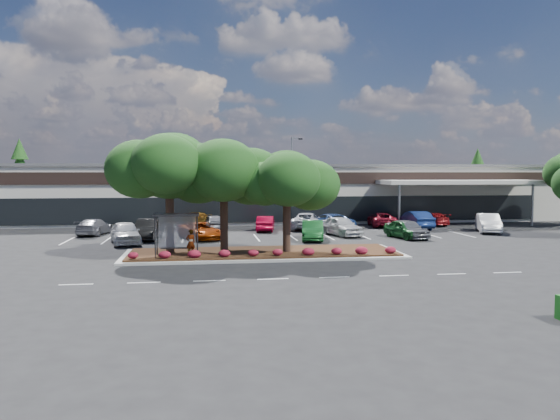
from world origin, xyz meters
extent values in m
plane|color=black|center=(0.00, 0.00, 0.00)|extent=(160.00, 160.00, 0.00)
cube|color=beige|center=(0.00, 34.00, 3.00)|extent=(80.00, 20.00, 6.00)
cube|color=#4E4E51|center=(0.00, 34.00, 6.10)|extent=(80.40, 20.40, 0.30)
cube|color=black|center=(0.00, 23.95, 4.80)|extent=(80.00, 0.25, 1.20)
cube|color=black|center=(0.00, 23.95, 1.60)|extent=(60.00, 0.18, 2.60)
cube|color=#A70B14|center=(-6.00, 23.88, 4.80)|extent=(6.00, 0.12, 1.00)
cube|color=beige|center=(20.00, 21.50, 4.40)|extent=(16.00, 5.00, 0.40)
cylinder|color=slate|center=(13.00, 19.50, 2.10)|extent=(0.24, 0.24, 4.20)
cylinder|color=slate|center=(27.00, 19.50, 2.10)|extent=(0.24, 0.24, 4.20)
cube|color=#A2A19D|center=(-2.00, 4.00, 0.07)|extent=(18.00, 6.00, 0.15)
cube|color=#3F2915|center=(-2.00, 4.00, 0.20)|extent=(17.20, 5.20, 0.12)
cube|color=silver|center=(-12.00, -4.00, 0.01)|extent=(1.60, 0.12, 0.01)
cube|color=silver|center=(-8.80, -4.00, 0.01)|extent=(1.60, 0.12, 0.01)
cube|color=silver|center=(-5.60, -4.00, 0.01)|extent=(1.60, 0.12, 0.01)
cube|color=silver|center=(-2.40, -4.00, 0.01)|extent=(1.60, 0.12, 0.01)
cube|color=silver|center=(0.80, -4.00, 0.01)|extent=(1.60, 0.12, 0.01)
cube|color=silver|center=(4.00, -4.00, 0.01)|extent=(1.60, 0.12, 0.01)
cube|color=silver|center=(7.20, -4.00, 0.01)|extent=(1.60, 0.12, 0.01)
cube|color=silver|center=(10.40, -4.00, 0.01)|extent=(1.60, 0.12, 0.01)
cube|color=silver|center=(-16.50, 13.50, 0.01)|extent=(0.12, 5.00, 0.01)
cube|color=silver|center=(-13.50, 13.50, 0.01)|extent=(0.12, 5.00, 0.01)
cube|color=silver|center=(-10.50, 13.50, 0.01)|extent=(0.12, 5.00, 0.01)
cube|color=silver|center=(-7.50, 13.50, 0.01)|extent=(0.12, 5.00, 0.01)
cube|color=silver|center=(-4.50, 13.50, 0.01)|extent=(0.12, 5.00, 0.01)
cube|color=silver|center=(-1.50, 13.50, 0.01)|extent=(0.12, 5.00, 0.01)
cube|color=silver|center=(1.50, 13.50, 0.01)|extent=(0.12, 5.00, 0.01)
cube|color=silver|center=(4.50, 13.50, 0.01)|extent=(0.12, 5.00, 0.01)
cube|color=silver|center=(7.50, 13.50, 0.01)|extent=(0.12, 5.00, 0.01)
cube|color=silver|center=(10.50, 13.50, 0.01)|extent=(0.12, 5.00, 0.01)
cube|color=silver|center=(13.50, 13.50, 0.01)|extent=(0.12, 5.00, 0.01)
cube|color=silver|center=(16.50, 13.50, 0.01)|extent=(0.12, 5.00, 0.01)
cylinder|color=black|center=(-8.75, 3.45, 1.51)|extent=(0.08, 0.08, 2.50)
cylinder|color=black|center=(-6.25, 3.45, 1.51)|extent=(0.08, 0.08, 2.50)
cylinder|color=black|center=(-8.75, 2.15, 1.51)|extent=(0.08, 0.08, 2.50)
cylinder|color=black|center=(-6.25, 2.15, 1.51)|extent=(0.08, 0.08, 2.50)
cube|color=black|center=(-7.50, 2.80, 2.80)|extent=(2.75, 1.55, 0.10)
cube|color=silver|center=(-7.50, 3.45, 1.63)|extent=(2.30, 0.03, 2.00)
cube|color=black|center=(-7.50, 3.05, 0.71)|extent=(2.00, 0.35, 0.06)
cone|color=#133710|center=(-30.00, 46.00, 5.00)|extent=(4.40, 4.40, 10.00)
cone|color=#133710|center=(34.00, 44.00, 4.50)|extent=(3.96, 3.96, 9.00)
imported|color=#594C47|center=(-6.66, 2.67, 1.08)|extent=(0.70, 0.60, 1.64)
cube|color=#A2A19D|center=(3.81, 28.00, 0.20)|extent=(0.50, 0.50, 0.40)
cylinder|color=slate|center=(3.81, 28.00, 4.83)|extent=(0.14, 0.14, 8.85)
cube|color=slate|center=(4.22, 28.19, 9.10)|extent=(0.91, 0.57, 0.14)
cube|color=black|center=(4.68, 28.40, 9.03)|extent=(0.53, 0.46, 0.18)
imported|color=silver|center=(-11.70, 11.02, 0.85)|extent=(3.02, 5.28, 1.69)
imported|color=black|center=(-10.28, 13.49, 0.82)|extent=(2.18, 5.12, 1.64)
imported|color=#822A04|center=(-6.09, 12.99, 0.69)|extent=(3.93, 5.45, 1.38)
imported|color=#155120|center=(2.77, 11.29, 0.77)|extent=(2.50, 4.92, 1.55)
imported|color=#BEBEBE|center=(5.78, 13.92, 0.83)|extent=(3.24, 5.20, 1.65)
imported|color=#15491D|center=(10.51, 11.39, 0.76)|extent=(2.68, 4.71, 1.51)
imported|color=#56585D|center=(10.74, 11.39, 0.78)|extent=(2.64, 4.81, 1.55)
imported|color=white|center=(19.55, 14.54, 0.83)|extent=(3.50, 5.36, 1.67)
imported|color=#5C5D65|center=(-15.20, 17.57, 0.70)|extent=(2.72, 5.06, 1.39)
imported|color=brown|center=(-6.51, 21.98, 0.78)|extent=(3.29, 5.75, 1.57)
imported|color=#5B5D63|center=(-4.91, 19.64, 0.76)|extent=(2.48, 4.68, 1.51)
imported|color=maroon|center=(-0.19, 18.42, 0.70)|extent=(2.19, 4.44, 1.40)
imported|color=#A5A8B0|center=(3.81, 19.35, 0.79)|extent=(4.03, 6.18, 1.58)
imported|color=navy|center=(5.68, 17.94, 0.80)|extent=(4.34, 6.30, 1.60)
imported|color=maroon|center=(11.73, 20.85, 0.70)|extent=(3.06, 5.33, 1.40)
imported|color=navy|center=(14.21, 18.44, 0.86)|extent=(1.98, 5.25, 1.71)
imported|color=maroon|center=(17.13, 21.34, 0.66)|extent=(2.51, 4.80, 1.33)
camera|label=1|loc=(-5.90, -31.14, 5.43)|focal=35.00mm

